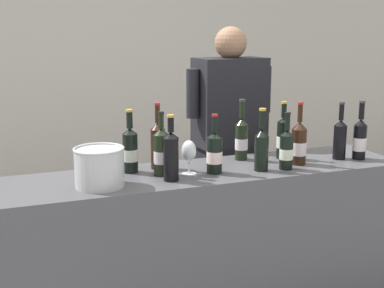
# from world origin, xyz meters

# --- Properties ---
(wall_back) EXTENTS (8.00, 0.10, 2.80)m
(wall_back) POSITION_xyz_m (0.00, 2.60, 1.40)
(wall_back) COLOR beige
(wall_back) RESTS_ON ground_plane
(counter) EXTENTS (2.24, 0.52, 0.90)m
(counter) POSITION_xyz_m (0.00, 0.00, 0.45)
(counter) COLOR #4C4C51
(counter) RESTS_ON ground_plane
(wine_bottle_0) EXTENTS (0.08, 0.08, 0.34)m
(wine_bottle_0) POSITION_xyz_m (0.93, -0.08, 1.02)
(wine_bottle_0) COLOR black
(wine_bottle_0) RESTS_ON counter
(wine_bottle_1) EXTENTS (0.07, 0.07, 0.33)m
(wine_bottle_1) POSITION_xyz_m (0.53, 0.09, 1.02)
(wine_bottle_1) COLOR black
(wine_bottle_1) RESTS_ON counter
(wine_bottle_2) EXTENTS (0.07, 0.07, 0.33)m
(wine_bottle_2) POSITION_xyz_m (0.83, -0.04, 1.02)
(wine_bottle_2) COLOR black
(wine_bottle_2) RESTS_ON counter
(wine_bottle_3) EXTENTS (0.09, 0.09, 0.35)m
(wine_bottle_3) POSITION_xyz_m (0.54, -0.06, 1.02)
(wine_bottle_3) COLOR black
(wine_bottle_3) RESTS_ON counter
(wine_bottle_4) EXTENTS (0.07, 0.07, 0.35)m
(wine_bottle_4) POSITION_xyz_m (0.29, 0.15, 1.03)
(wine_bottle_4) COLOR black
(wine_bottle_4) RESTS_ON counter
(wine_bottle_5) EXTENTS (0.08, 0.08, 0.33)m
(wine_bottle_5) POSITION_xyz_m (-0.22, -0.11, 1.03)
(wine_bottle_5) COLOR black
(wine_bottle_5) RESTS_ON counter
(wine_bottle_6) EXTENTS (0.08, 0.08, 0.33)m
(wine_bottle_6) POSITION_xyz_m (-0.23, 0.00, 1.02)
(wine_bottle_6) COLOR black
(wine_bottle_6) RESTS_ON counter
(wine_bottle_7) EXTENTS (0.08, 0.08, 0.33)m
(wine_bottle_7) POSITION_xyz_m (-0.37, 0.11, 1.02)
(wine_bottle_7) COLOR black
(wine_bottle_7) RESTS_ON counter
(wine_bottle_8) EXTENTS (0.07, 0.07, 0.33)m
(wine_bottle_8) POSITION_xyz_m (0.29, -0.10, 1.03)
(wine_bottle_8) COLOR black
(wine_bottle_8) RESTS_ON counter
(wine_bottle_9) EXTENTS (0.08, 0.08, 0.31)m
(wine_bottle_9) POSITION_xyz_m (0.04, -0.06, 1.01)
(wine_bottle_9) COLOR black
(wine_bottle_9) RESTS_ON counter
(wine_bottle_10) EXTENTS (0.07, 0.07, 0.31)m
(wine_bottle_10) POSITION_xyz_m (0.43, -0.12, 1.01)
(wine_bottle_10) COLOR black
(wine_bottle_10) RESTS_ON counter
(wine_bottle_11) EXTENTS (0.08, 0.08, 0.35)m
(wine_bottle_11) POSITION_xyz_m (-0.21, 0.14, 1.03)
(wine_bottle_11) COLOR black
(wine_bottle_11) RESTS_ON counter
(wine_glass) EXTENTS (0.08, 0.08, 0.18)m
(wine_glass) POSITION_xyz_m (-0.09, -0.03, 1.02)
(wine_glass) COLOR silver
(wine_glass) RESTS_ON counter
(ice_bucket) EXTENTS (0.24, 0.24, 0.19)m
(ice_bucket) POSITION_xyz_m (-0.57, -0.08, 1.00)
(ice_bucket) COLOR silver
(ice_bucket) RESTS_ON counter
(person_server) EXTENTS (0.60, 0.27, 1.65)m
(person_server) POSITION_xyz_m (0.41, 0.56, 0.80)
(person_server) COLOR black
(person_server) RESTS_ON ground_plane
(potted_shrub) EXTENTS (0.52, 0.50, 1.17)m
(potted_shrub) POSITION_xyz_m (0.62, 0.98, 0.78)
(potted_shrub) COLOR brown
(potted_shrub) RESTS_ON ground_plane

